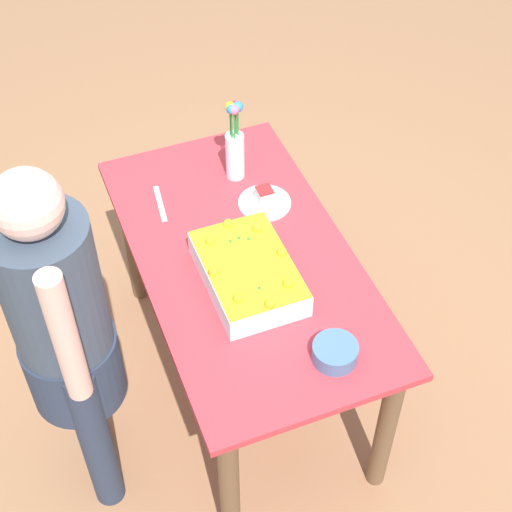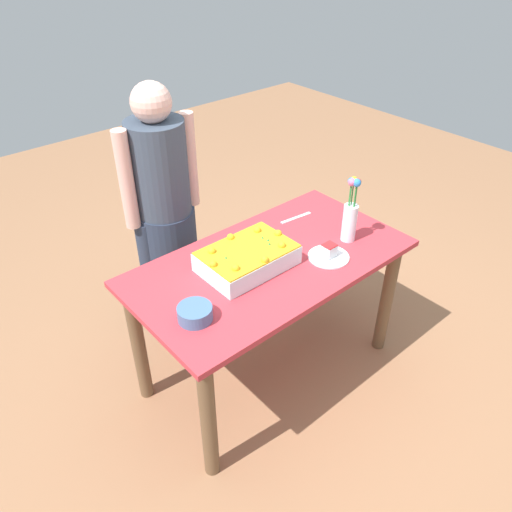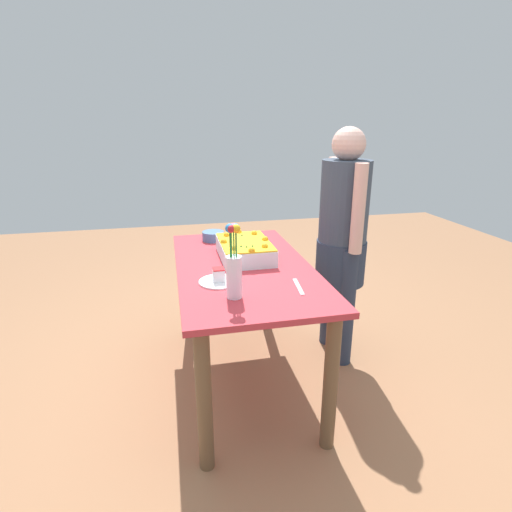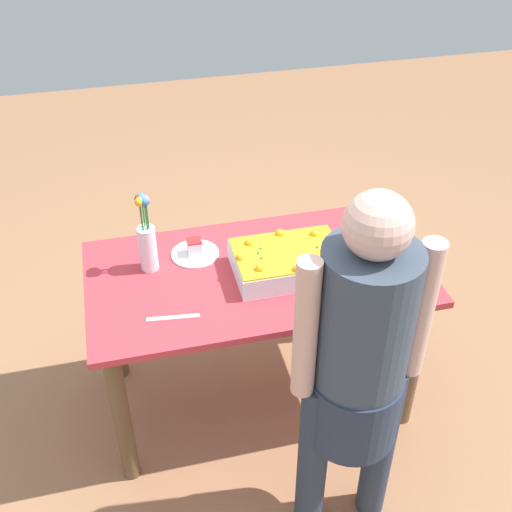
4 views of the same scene
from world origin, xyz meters
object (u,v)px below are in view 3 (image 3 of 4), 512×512
object	(u,v)px
sheet_cake	(245,249)
flower_vase	(234,267)
fruit_bowl	(213,236)
person_standing	(342,233)
cake_knife	(298,287)
serving_plate_with_slice	(219,279)

from	to	relation	value
sheet_cake	flower_vase	xyz separation A→B (m)	(-0.54, 0.15, 0.09)
fruit_bowl	person_standing	xyz separation A→B (m)	(-0.34, -0.78, 0.07)
cake_knife	flower_vase	xyz separation A→B (m)	(-0.05, 0.32, 0.14)
sheet_cake	flower_vase	size ratio (longest dim) A/B	1.25
cake_knife	person_standing	xyz separation A→B (m)	(0.54, -0.47, 0.10)
fruit_bowl	cake_knife	bearing A→B (deg)	-160.71
flower_vase	person_standing	size ratio (longest dim) A/B	0.23
sheet_cake	cake_knife	bearing A→B (deg)	-160.82
serving_plate_with_slice	person_standing	size ratio (longest dim) A/B	0.13
cake_knife	fruit_bowl	distance (m)	0.94
serving_plate_with_slice	flower_vase	bearing A→B (deg)	-166.47
cake_knife	person_standing	distance (m)	0.72
cake_knife	fruit_bowl	xyz separation A→B (m)	(0.89, 0.31, 0.03)
serving_plate_with_slice	person_standing	distance (m)	0.93
cake_knife	fruit_bowl	world-z (taller)	fruit_bowl
sheet_cake	person_standing	xyz separation A→B (m)	(0.05, -0.64, 0.05)
serving_plate_with_slice	cake_knife	size ratio (longest dim) A/B	1.01
flower_vase	fruit_bowl	distance (m)	0.94
sheet_cake	fruit_bowl	distance (m)	0.42
flower_vase	fruit_bowl	world-z (taller)	flower_vase
sheet_cake	fruit_bowl	xyz separation A→B (m)	(0.40, 0.14, -0.02)
sheet_cake	fruit_bowl	bearing A→B (deg)	19.42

